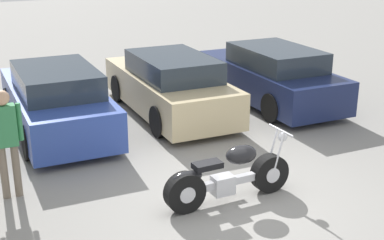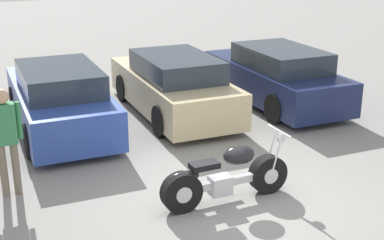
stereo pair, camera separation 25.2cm
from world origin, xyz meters
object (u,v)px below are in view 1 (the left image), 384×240
Objects in this scene: person_standing at (6,135)px; parked_car_blue at (56,100)px; parked_car_navy at (271,76)px; motorcycle at (228,176)px; parked_car_champagne at (170,86)px.

parked_car_blue is at bearing 65.36° from person_standing.
parked_car_blue is 2.56× the size of person_standing.
person_standing reaches higher than parked_car_navy.
motorcycle is 4.55m from parked_car_champagne.
person_standing reaches higher than parked_car_blue.
motorcycle is 0.48× the size of parked_car_blue.
motorcycle is 0.48× the size of parked_car_champagne.
motorcycle is 4.71m from parked_car_blue.
motorcycle is 3.48m from person_standing.
person_standing is at bearing -143.49° from parked_car_champagne.
parked_car_blue and parked_car_champagne have the same top height.
parked_car_blue is at bearing 178.95° from parked_car_navy.
person_standing is at bearing -114.64° from parked_car_blue.
motorcycle is at bearing -129.28° from parked_car_navy.
parked_car_blue reaches higher than motorcycle.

